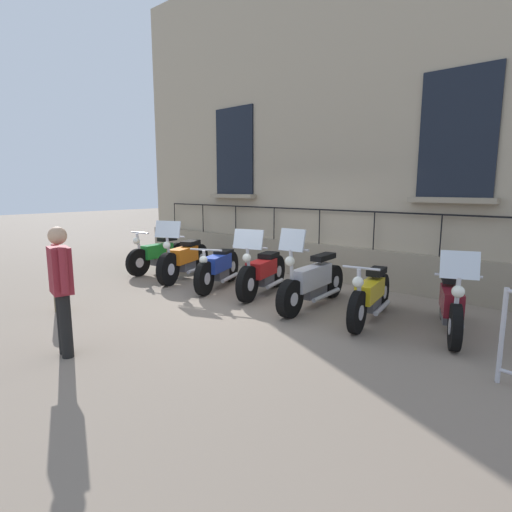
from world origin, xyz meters
TOP-DOWN VIEW (x-y plane):
  - ground_plane at (0.00, 0.00)m, footprint 60.00×60.00m
  - building_facade at (-2.79, -0.00)m, footprint 0.82×12.54m
  - motorcycle_green at (-0.43, -3.41)m, footprint 1.97×0.58m
  - motorcycle_orange at (-0.31, -2.27)m, footprint 2.03×1.01m
  - motorcycle_blue at (-0.25, -1.09)m, footprint 1.89×0.96m
  - motorcycle_red at (-0.45, -0.05)m, footprint 1.96×0.81m
  - motorcycle_silver at (-0.39, 1.16)m, footprint 2.18×0.54m
  - motorcycle_yellow at (-0.34, 2.27)m, footprint 1.97×0.60m
  - motorcycle_maroon at (-0.52, 3.40)m, footprint 1.81×0.87m
  - bollard at (2.64, -1.90)m, footprint 0.22×0.22m
  - pedestrian_walking at (3.43, 0.02)m, footprint 0.30×0.52m

SIDE VIEW (x-z plane):
  - ground_plane at x=0.00m, z-range 0.00..0.00m
  - motorcycle_yellow at x=-0.34m, z-range -0.08..0.87m
  - motorcycle_maroon at x=-0.52m, z-range -0.23..1.06m
  - motorcycle_blue at x=-0.25m, z-range -0.03..0.87m
  - motorcycle_green at x=-0.43m, z-range -0.10..0.95m
  - motorcycle_red at x=-0.45m, z-range -0.24..1.10m
  - motorcycle_silver at x=-0.39m, z-range -0.28..1.15m
  - motorcycle_orange at x=-0.31m, z-range -0.24..1.15m
  - bollard at x=2.64m, z-range 0.00..0.97m
  - pedestrian_walking at x=3.43m, z-range 0.10..1.72m
  - building_facade at x=-2.79m, z-range -0.12..7.30m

